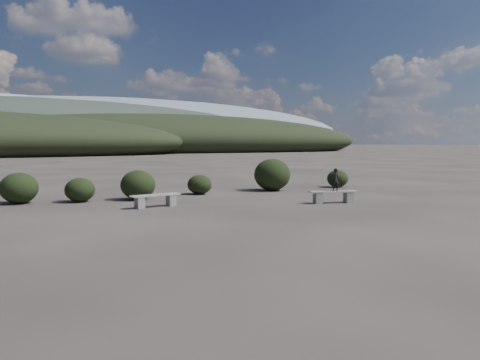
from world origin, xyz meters
TOP-DOWN VIEW (x-y plane):
  - ground at (0.00, 0.00)m, footprint 1200.00×1200.00m
  - bench_left at (-3.07, 5.88)m, footprint 1.95×0.66m
  - bench_right at (3.56, 3.75)m, footprint 1.99×0.91m
  - seated_person at (3.64, 3.73)m, footprint 0.37×0.28m
  - shrub_a at (-5.31, 8.85)m, footprint 1.20×1.20m
  - shrub_b at (-3.01, 8.49)m, footprint 1.46×1.46m
  - shrub_c at (0.12, 9.25)m, footprint 1.14×1.14m
  - shrub_d at (4.04, 9.13)m, footprint 1.83×1.83m
  - shrub_e at (8.07, 8.94)m, footprint 1.13×1.13m
  - shrub_f at (-7.52, 9.42)m, footprint 1.45×1.45m

SIDE VIEW (x-z plane):
  - ground at x=0.00m, z-range 0.00..0.00m
  - bench_left at x=-3.07m, z-range 0.05..0.53m
  - bench_right at x=3.56m, z-range 0.05..0.54m
  - shrub_c at x=0.12m, z-range 0.00..0.91m
  - shrub_e at x=8.07m, z-range 0.00..0.94m
  - shrub_a at x=-5.31m, z-range 0.00..0.98m
  - shrub_f at x=-7.52m, z-range 0.00..1.23m
  - shrub_b at x=-3.01m, z-range 0.00..1.25m
  - shrub_d at x=4.04m, z-range 0.00..1.60m
  - seated_person at x=3.64m, z-range 0.49..1.39m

